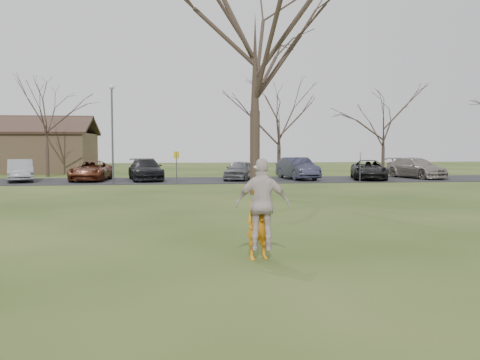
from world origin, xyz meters
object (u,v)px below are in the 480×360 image
at_px(car_4, 239,170).
at_px(lamp_post, 112,121).
at_px(car_6, 369,170).
at_px(car_2, 91,171).
at_px(car_5, 298,168).
at_px(big_tree, 255,54).
at_px(player_defender, 259,223).
at_px(car_7, 416,168).
at_px(car_1, 20,170).
at_px(car_3, 146,169).
at_px(catching_play, 263,204).

bearing_deg(car_4, lamp_post, -145.11).
bearing_deg(car_6, car_2, -167.32).
bearing_deg(car_5, big_tree, -123.80).
bearing_deg(player_defender, lamp_post, 91.34).
bearing_deg(player_defender, car_7, 44.29).
bearing_deg(car_1, car_3, -16.45).
height_order(car_1, car_2, car_1).
bearing_deg(car_5, car_6, -17.41).
bearing_deg(player_defender, big_tree, 68.34).
bearing_deg(car_6, car_1, -166.81).
bearing_deg(player_defender, car_5, 61.35).
height_order(player_defender, catching_play, catching_play).
height_order(car_6, car_7, car_7).
xyz_separation_m(car_3, car_6, (15.68, -0.87, -0.06)).
height_order(car_1, car_7, car_7).
distance_m(player_defender, car_5, 25.54).
xyz_separation_m(car_4, big_tree, (-0.32, -9.91, 6.28)).
relative_size(player_defender, car_5, 0.35).
height_order(car_1, car_3, car_3).
xyz_separation_m(car_2, big_tree, (9.83, -10.26, 6.28)).
relative_size(car_3, catching_play, 2.58).
distance_m(car_3, lamp_post, 4.64).
bearing_deg(car_1, car_6, -18.99).
bearing_deg(big_tree, player_defender, -97.74).
height_order(car_2, car_5, car_5).
height_order(car_4, car_6, car_6).
bearing_deg(car_4, big_tree, -73.08).
distance_m(car_3, car_4, 6.50).
relative_size(car_7, big_tree, 0.37).
relative_size(car_3, big_tree, 0.37).
bearing_deg(car_7, car_6, 175.87).
distance_m(player_defender, lamp_post, 23.09).
distance_m(car_2, lamp_post, 4.64).
distance_m(car_7, big_tree, 18.15).
xyz_separation_m(car_4, lamp_post, (-8.32, -2.41, 3.25)).
relative_size(car_2, car_3, 0.95).
height_order(player_defender, car_5, player_defender).
height_order(car_5, car_6, car_5).
bearing_deg(car_4, car_6, 16.01).
bearing_deg(player_defender, car_6, 50.52).
bearing_deg(car_4, car_1, -162.55).
bearing_deg(big_tree, lamp_post, 136.85).
distance_m(car_4, car_6, 9.21).
relative_size(car_2, car_5, 1.04).
relative_size(car_4, big_tree, 0.28).
height_order(car_5, lamp_post, lamp_post).
xyz_separation_m(car_7, big_tree, (-13.50, -10.42, 6.22)).
height_order(car_2, big_tree, big_tree).
relative_size(car_5, big_tree, 0.34).
distance_m(car_5, catching_play, 25.67).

